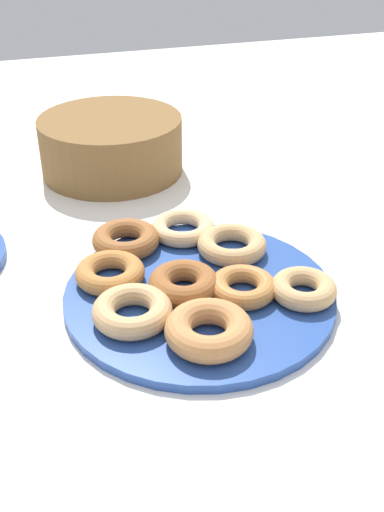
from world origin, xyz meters
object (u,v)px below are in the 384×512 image
(donut_2, at_px, (209,330))
(donut_4, at_px, (183,283))
(donut_plate, at_px, (199,294))
(donut_8, at_px, (126,239))
(donut_0, at_px, (232,245))
(donut_5, at_px, (304,289))
(basket, at_px, (111,145))
(donut_6, at_px, (183,228))
(donut_1, at_px, (132,311))
(donut_7, at_px, (110,273))
(donut_3, at_px, (243,287))

(donut_2, xyz_separation_m, donut_4, (-0.00, 0.09, -0.00))
(donut_plate, relative_size, donut_8, 3.64)
(donut_4, bearing_deg, donut_0, 37.72)
(donut_plate, xyz_separation_m, donut_2, (-0.02, -0.09, 0.02))
(donut_0, xyz_separation_m, donut_5, (0.05, -0.12, -0.00))
(donut_2, bearing_deg, basket, 90.90)
(donut_2, distance_m, donut_5, 0.14)
(donut_4, xyz_separation_m, donut_8, (-0.04, 0.12, -0.00))
(donut_6, bearing_deg, donut_2, -99.64)
(donut_1, relative_size, donut_7, 1.06)
(donut_3, height_order, donut_5, same)
(donut_8, bearing_deg, basket, 82.61)
(donut_6, distance_m, basket, 0.27)
(donut_0, height_order, donut_2, donut_2)
(donut_0, xyz_separation_m, donut_6, (-0.05, 0.06, -0.00))
(donut_4, height_order, donut_6, donut_4)
(donut_5, height_order, donut_8, donut_8)
(donut_0, distance_m, donut_7, 0.17)
(donut_4, bearing_deg, donut_8, 110.06)
(donut_1, relative_size, basket, 0.38)
(donut_4, xyz_separation_m, donut_7, (-0.08, 0.05, -0.00))
(donut_plate, height_order, donut_4, donut_4)
(donut_5, height_order, donut_7, same)
(donut_6, bearing_deg, donut_0, -52.97)
(donut_plate, height_order, donut_1, donut_1)
(donut_5, bearing_deg, donut_8, 135.70)
(donut_3, relative_size, donut_6, 0.91)
(donut_plate, height_order, basket, basket)
(donut_6, relative_size, basket, 0.37)
(donut_5, xyz_separation_m, donut_6, (-0.09, 0.18, -0.00))
(donut_3, xyz_separation_m, donut_8, (-0.11, 0.15, 0.00))
(donut_2, distance_m, donut_6, 0.23)
(donut_0, bearing_deg, donut_plate, -134.32)
(donut_1, bearing_deg, donut_7, 95.97)
(donut_4, bearing_deg, donut_3, -21.89)
(donut_3, distance_m, donut_5, 0.07)
(donut_8, bearing_deg, donut_6, 7.63)
(donut_plate, relative_size, donut_0, 3.59)
(basket, bearing_deg, donut_7, -101.51)
(basket, bearing_deg, donut_4, -88.90)
(donut_0, distance_m, donut_8, 0.14)
(donut_plate, bearing_deg, donut_5, -24.03)
(donut_1, xyz_separation_m, basket, (0.06, 0.43, 0.02))
(donut_3, xyz_separation_m, donut_4, (-0.07, 0.03, 0.00))
(donut_1, xyz_separation_m, donut_3, (0.13, 0.01, -0.00))
(donut_8, bearing_deg, donut_plate, -62.43)
(donut_3, xyz_separation_m, donut_5, (0.07, -0.03, 0.00))
(donut_plate, distance_m, donut_7, 0.11)
(donut_plate, bearing_deg, donut_6, 81.99)
(donut_plate, bearing_deg, donut_7, 152.55)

